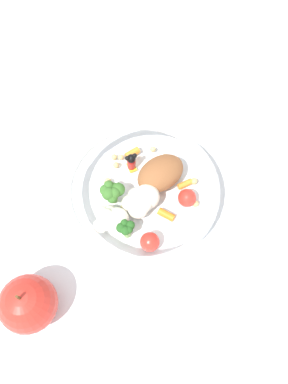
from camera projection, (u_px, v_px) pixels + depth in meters
ground_plane at (140, 200)px, 0.59m from camera, size 2.40×2.40×0.00m
food_container at (143, 193)px, 0.57m from camera, size 0.22×0.22×0.06m
loose_apple at (28, 304)px, 0.49m from camera, size 0.08×0.08×0.09m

